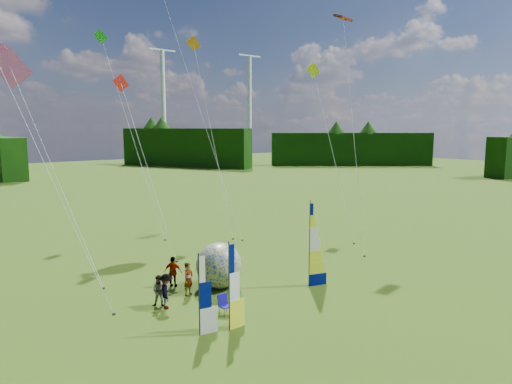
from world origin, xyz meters
TOP-DOWN VIEW (x-y plane):
  - ground at (0.00, 0.00)m, footprint 220.00×220.00m
  - treeline_ring at (0.00, 0.00)m, footprint 210.00×210.00m
  - turbine_left at (70.00, 95.00)m, footprint 8.00×1.20m
  - turbine_right at (45.00, 102.00)m, footprint 8.00×1.20m
  - feather_banner_main at (1.79, 2.71)m, footprint 1.26×0.48m
  - side_banner_left at (-5.00, 0.91)m, footprint 1.08×0.13m
  - side_banner_far at (-6.26, 1.35)m, footprint 1.03×0.32m
  - bol_inflatable at (-2.24, 5.76)m, footprint 2.57×2.57m
  - spectator_a at (-4.16, 5.82)m, footprint 0.76×0.63m
  - spectator_b at (-6.09, 5.37)m, footprint 0.85×0.79m
  - spectator_c at (-5.94, 4.94)m, footprint 0.87×1.21m
  - spectator_d at (-4.17, 7.48)m, footprint 0.99×1.04m
  - camp_chair at (-4.12, 2.48)m, footprint 0.57×0.57m
  - kite_whale at (5.22, 19.79)m, footprint 7.76×16.62m
  - kite_rainbow_delta at (-8.59, 13.22)m, footprint 7.85×12.11m
  - kite_parafoil at (11.09, 7.45)m, footprint 7.89×9.74m
  - small_kite_red at (-1.80, 15.34)m, footprint 3.55×9.97m
  - small_kite_orange at (5.71, 18.31)m, footprint 6.03×10.98m
  - small_kite_yellow at (13.25, 11.42)m, footprint 9.24×12.24m
  - small_kite_pink at (-10.05, 8.34)m, footprint 6.98×8.28m
  - small_kite_green at (0.40, 22.99)m, footprint 4.09×13.58m

SIDE VIEW (x-z plane):
  - ground at x=0.00m, z-range 0.00..0.00m
  - camp_chair at x=-4.12m, z-range 0.00..0.98m
  - spectator_b at x=-6.09m, z-range 0.00..1.61m
  - spectator_d at x=-4.17m, z-range 0.00..1.74m
  - spectator_c at x=-5.94m, z-range 0.00..1.76m
  - spectator_a at x=-4.16m, z-range 0.00..1.78m
  - bol_inflatable at x=-2.24m, z-range 0.00..2.56m
  - side_banner_far at x=-6.26m, z-range 0.00..3.53m
  - side_banner_left at x=-5.00m, z-range 0.00..3.91m
  - feather_banner_main at x=1.79m, z-range 0.00..4.76m
  - treeline_ring at x=0.00m, z-range 0.00..8.00m
  - small_kite_red at x=-1.80m, z-range 0.00..13.35m
  - small_kite_pink at x=-10.05m, z-range 0.00..14.01m
  - kite_rainbow_delta at x=-8.59m, z-range 0.00..14.65m
  - small_kite_yellow at x=13.25m, z-range 0.00..15.33m
  - small_kite_orange at x=5.71m, z-range 0.00..17.60m
  - small_kite_green at x=0.40m, z-range 0.00..18.34m
  - kite_parafoil at x=11.09m, z-range 0.00..19.33m
  - kite_whale at x=5.22m, z-range 0.00..23.89m
  - turbine_left at x=70.00m, z-range 0.00..30.00m
  - turbine_right at x=45.00m, z-range 0.00..30.00m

